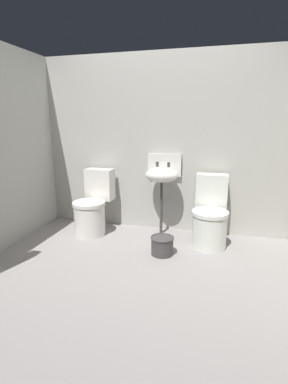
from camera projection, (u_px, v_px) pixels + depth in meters
The scene contains 6 objects.
ground_plane at pixel (136, 274), 2.72m from camera, with size 3.49×2.73×0.08m, color gray.
wall_back at pixel (163, 145), 3.59m from camera, with size 3.49×0.10×2.18m, color #B2B0A8.
toilet_left at pixel (93, 208), 3.60m from camera, with size 0.43×0.62×0.78m.
toilet_right at pixel (210, 217), 3.24m from camera, with size 0.41×0.60×0.78m.
sink at pixel (162, 174), 3.46m from camera, with size 0.42×0.35×0.99m.
bucket at pixel (162, 245), 3.03m from camera, with size 0.25×0.25×0.20m.
Camera 1 is at (0.70, -2.35, 1.37)m, focal length 26.78 mm.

